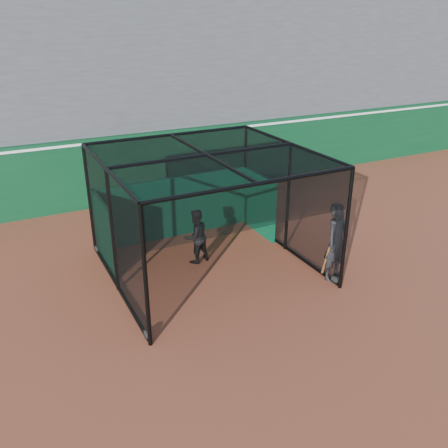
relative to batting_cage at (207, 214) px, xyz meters
name	(u,v)px	position (x,y,z in m)	size (l,w,h in m)	color
ground	(220,321)	(-0.85, -2.41, -1.58)	(120.00, 120.00, 0.00)	brown
outfield_wall	(115,169)	(-0.85, 6.09, -0.29)	(50.00, 0.50, 2.50)	#0A3B1D
grandstand	(82,67)	(-0.85, 9.86, 2.90)	(50.00, 7.85, 8.95)	#4C4C4F
batting_cage	(207,214)	(0.00, 0.00, 0.00)	(5.13, 5.05, 3.17)	black
batter	(196,236)	(-0.15, 0.47, -0.81)	(0.75, 0.59, 1.55)	black
on_deck_player	(336,242)	(2.69, -2.01, -0.54)	(0.87, 0.70, 2.08)	black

